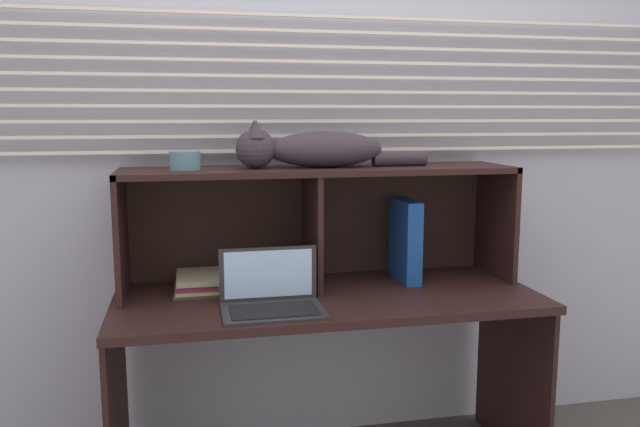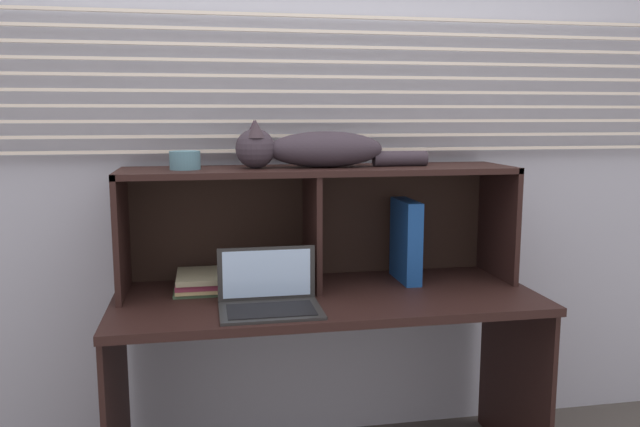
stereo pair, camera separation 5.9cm
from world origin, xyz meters
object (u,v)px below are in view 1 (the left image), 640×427
(laptop, at_px, (272,298))
(binder_upright, at_px, (405,240))
(cat, at_px, (311,149))
(book_stack, at_px, (199,282))
(small_basket, at_px, (185,160))

(laptop, relative_size, binder_upright, 1.06)
(cat, height_order, book_stack, cat)
(laptop, height_order, binder_upright, binder_upright)
(book_stack, height_order, small_basket, small_basket)
(laptop, bearing_deg, book_stack, 130.19)
(laptop, xyz_separation_m, book_stack, (-0.23, 0.27, -0.01))
(book_stack, bearing_deg, laptop, -49.81)
(small_basket, bearing_deg, binder_upright, 0.00)
(small_basket, bearing_deg, book_stack, -1.67)
(cat, distance_m, small_basket, 0.46)
(laptop, bearing_deg, cat, 55.21)
(cat, bearing_deg, binder_upright, -0.00)
(cat, relative_size, book_stack, 2.97)
(laptop, bearing_deg, binder_upright, 26.01)
(cat, bearing_deg, small_basket, -180.00)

